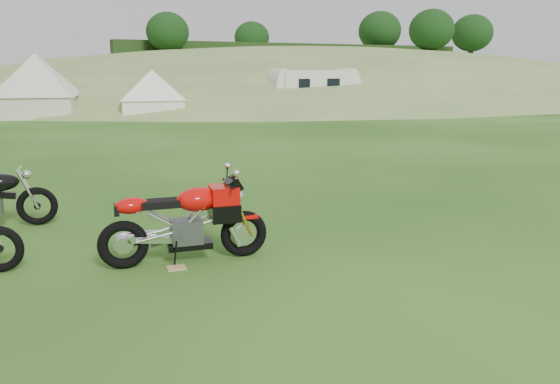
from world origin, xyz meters
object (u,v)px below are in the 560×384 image
sport_motorcycle (184,216)px  caravan (313,91)px  tent_mid (153,91)px  plywood_board (176,268)px  tent_left (38,86)px

sport_motorcycle → caravan: caravan is taller
sport_motorcycle → tent_mid: 19.38m
plywood_board → tent_left: tent_left is taller
plywood_board → tent_left: 21.35m
sport_motorcycle → tent_mid: tent_mid is taller
sport_motorcycle → caravan: size_ratio=0.42×
tent_left → caravan: size_ratio=0.71×
sport_motorcycle → plywood_board: bearing=-126.9°
tent_left → tent_mid: bearing=-10.7°
tent_mid → sport_motorcycle: bearing=-89.6°
tent_mid → caravan: 7.97m
sport_motorcycle → caravan: bearing=65.2°
plywood_board → tent_left: size_ratio=0.07×
sport_motorcycle → caravan: (12.65, 17.88, 0.48)m
plywood_board → caravan: bearing=54.6°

